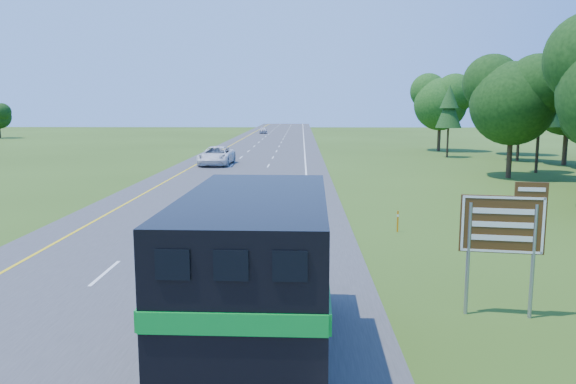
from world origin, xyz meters
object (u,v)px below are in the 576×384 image
far_car (263,130)px  horse_truck (259,274)px  white_suv (216,156)px  exit_sign (504,230)px

far_car → horse_truck: bearing=-89.5°
horse_truck → white_suv: (-7.56, 43.80, -1.26)m
white_suv → horse_truck: bearing=-78.3°
white_suv → exit_sign: bearing=-68.9°
horse_truck → white_suv: size_ratio=1.41×
horse_truck → exit_sign: size_ratio=2.41×
far_car → exit_sign: 106.70m
horse_truck → exit_sign: horse_truck is taller
horse_truck → exit_sign: bearing=28.7°
horse_truck → far_car: size_ratio=2.26×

